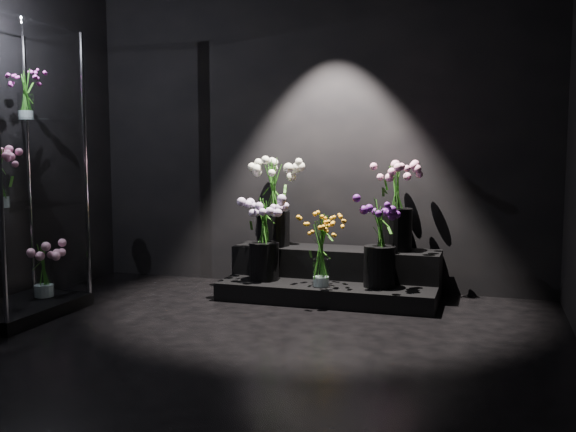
% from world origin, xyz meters
% --- Properties ---
extents(floor, '(4.00, 4.00, 0.00)m').
position_xyz_m(floor, '(0.00, 0.00, 0.00)').
color(floor, black).
rests_on(floor, ground).
extents(wall_back, '(4.00, 0.00, 4.00)m').
position_xyz_m(wall_back, '(0.00, 2.00, 1.40)').
color(wall_back, black).
rests_on(wall_back, floor).
extents(display_riser, '(1.69, 0.75, 0.38)m').
position_xyz_m(display_riser, '(0.26, 1.66, 0.16)').
color(display_riser, black).
rests_on(display_riser, floor).
extents(display_case, '(0.56, 0.93, 2.04)m').
position_xyz_m(display_case, '(-1.70, 0.37, 1.02)').
color(display_case, black).
rests_on(display_case, floor).
extents(bouquet_orange_bells, '(0.29, 0.29, 0.56)m').
position_xyz_m(bouquet_orange_bells, '(0.24, 1.35, 0.43)').
color(bouquet_orange_bells, white).
rests_on(bouquet_orange_bells, display_riser).
extents(bouquet_lilac, '(0.49, 0.49, 0.67)m').
position_xyz_m(bouquet_lilac, '(-0.26, 1.45, 0.53)').
color(bouquet_lilac, black).
rests_on(bouquet_lilac, display_riser).
extents(bouquet_purple, '(0.34, 0.34, 0.69)m').
position_xyz_m(bouquet_purple, '(0.67, 1.47, 0.51)').
color(bouquet_purple, black).
rests_on(bouquet_purple, display_riser).
extents(bouquet_cream_roses, '(0.47, 0.47, 0.73)m').
position_xyz_m(bouquet_cream_roses, '(-0.28, 1.75, 0.78)').
color(bouquet_cream_roses, black).
rests_on(bouquet_cream_roses, display_riser).
extents(bouquet_pink_roses, '(0.39, 0.39, 0.70)m').
position_xyz_m(bouquet_pink_roses, '(0.74, 1.79, 0.78)').
color(bouquet_pink_roses, black).
rests_on(bouquet_pink_roses, display_riser).
extents(bouquet_case_magenta, '(0.25, 0.25, 0.35)m').
position_xyz_m(bouquet_case_magenta, '(-1.75, 0.55, 1.58)').
color(bouquet_case_magenta, white).
rests_on(bouquet_case_magenta, display_case).
extents(bouquet_case_base_pink, '(0.39, 0.39, 0.42)m').
position_xyz_m(bouquet_case_base_pink, '(-1.69, 0.59, 0.32)').
color(bouquet_case_base_pink, white).
rests_on(bouquet_case_base_pink, display_case).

